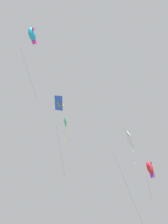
{
  "coord_description": "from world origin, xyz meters",
  "views": [
    {
      "loc": [
        -35.64,
        -14.88,
        14.2
      ],
      "look_at": [
        1.41,
        -1.31,
        35.61
      ],
      "focal_mm": 61.79,
      "sensor_mm": 36.0,
      "label": 1
    }
  ],
  "objects_px": {
    "kite_fish_mid_left": "(150,168)",
    "kite_diamond_low_drifter": "(129,140)",
    "kite_fish_upper_right": "(32,34)",
    "kite_diamond_near_left": "(65,124)",
    "kite_delta_near_right": "(59,103)"
  },
  "relations": [
    {
      "from": "kite_fish_upper_right",
      "to": "kite_fish_mid_left",
      "type": "relative_size",
      "value": 1.84
    },
    {
      "from": "kite_diamond_low_drifter",
      "to": "kite_diamond_near_left",
      "type": "distance_m",
      "value": 14.22
    },
    {
      "from": "kite_diamond_low_drifter",
      "to": "kite_delta_near_right",
      "type": "distance_m",
      "value": 20.01
    },
    {
      "from": "kite_diamond_near_left",
      "to": "kite_fish_mid_left",
      "type": "distance_m",
      "value": 11.54
    },
    {
      "from": "kite_fish_mid_left",
      "to": "kite_delta_near_right",
      "type": "height_order",
      "value": "kite_delta_near_right"
    },
    {
      "from": "kite_diamond_near_left",
      "to": "kite_delta_near_right",
      "type": "bearing_deg",
      "value": -154.0
    },
    {
      "from": "kite_diamond_near_left",
      "to": "kite_fish_mid_left",
      "type": "relative_size",
      "value": 1.61
    },
    {
      "from": "kite_diamond_low_drifter",
      "to": "kite_fish_mid_left",
      "type": "height_order",
      "value": "kite_fish_mid_left"
    },
    {
      "from": "kite_diamond_low_drifter",
      "to": "kite_diamond_near_left",
      "type": "height_order",
      "value": "kite_diamond_near_left"
    },
    {
      "from": "kite_diamond_near_left",
      "to": "kite_fish_mid_left",
      "type": "xyz_separation_m",
      "value": [
        3.75,
        -9.33,
        -5.65
      ]
    },
    {
      "from": "kite_diamond_low_drifter",
      "to": "kite_diamond_near_left",
      "type": "bearing_deg",
      "value": -166.25
    },
    {
      "from": "kite_fish_mid_left",
      "to": "kite_delta_near_right",
      "type": "relative_size",
      "value": 1.7
    },
    {
      "from": "kite_diamond_low_drifter",
      "to": "kite_diamond_near_left",
      "type": "relative_size",
      "value": 1.17
    },
    {
      "from": "kite_fish_upper_right",
      "to": "kite_diamond_low_drifter",
      "type": "bearing_deg",
      "value": 51.54
    },
    {
      "from": "kite_fish_mid_left",
      "to": "kite_diamond_low_drifter",
      "type": "bearing_deg",
      "value": -4.38
    }
  ]
}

